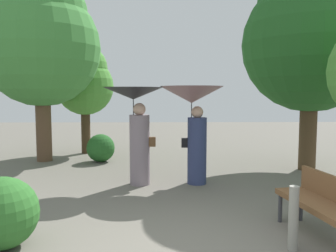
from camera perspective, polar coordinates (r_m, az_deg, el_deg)
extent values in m
cylinder|color=gray|center=(7.38, -4.68, -3.92)|extent=(0.42, 0.42, 1.48)
sphere|color=tan|center=(7.29, -4.73, 2.76)|extent=(0.26, 0.26, 0.26)
cylinder|color=#333338|center=(7.33, -5.69, 1.10)|extent=(0.02, 0.02, 0.83)
cone|color=black|center=(7.31, -5.73, 5.36)|extent=(1.25, 1.25, 0.25)
cube|color=brown|center=(7.30, -2.60, -2.60)|extent=(0.14, 0.10, 0.20)
cylinder|color=navy|center=(7.44, 4.79, -4.08)|extent=(0.41, 0.41, 1.42)
sphere|color=tan|center=(7.35, 4.84, 2.28)|extent=(0.25, 0.25, 0.25)
cylinder|color=#333338|center=(7.37, 3.88, 0.69)|extent=(0.02, 0.02, 0.80)
cone|color=gray|center=(7.34, 3.91, 5.17)|extent=(1.34, 1.34, 0.35)
cube|color=black|center=(7.42, 2.77, -2.76)|extent=(0.14, 0.10, 0.20)
cylinder|color=#38383D|center=(5.59, 17.97, -12.63)|extent=(0.06, 0.06, 0.44)
cylinder|color=#38383D|center=(5.75, 21.02, -12.21)|extent=(0.06, 0.06, 0.44)
cube|color=brown|center=(5.06, 23.47, -11.87)|extent=(0.68, 1.55, 0.08)
cube|color=brown|center=(5.14, 25.80, -9.43)|extent=(0.30, 1.49, 0.35)
cylinder|color=#42301E|center=(11.51, -13.44, 2.76)|extent=(0.29, 0.29, 2.89)
sphere|color=#4C9338|center=(11.50, -13.51, 6.36)|extent=(1.84, 1.84, 1.84)
sphere|color=#4C9338|center=(11.53, -13.58, 9.24)|extent=(1.47, 1.47, 1.47)
cylinder|color=#4C3823|center=(9.37, 22.25, 6.01)|extent=(0.42, 0.42, 4.21)
sphere|color=#235B23|center=(9.45, 22.48, 12.39)|extent=(3.36, 3.36, 3.36)
sphere|color=#235B23|center=(9.60, 22.66, 17.37)|extent=(2.69, 2.69, 2.69)
cylinder|color=brown|center=(10.50, -19.96, 6.21)|extent=(0.43, 0.43, 4.30)
sphere|color=#428C3D|center=(10.58, -20.15, 12.03)|extent=(3.31, 3.31, 3.31)
sphere|color=#428C3D|center=(10.72, -20.30, 16.60)|extent=(2.65, 2.65, 2.65)
sphere|color=#235B23|center=(10.01, -11.01, -3.58)|extent=(0.79, 0.79, 0.79)
sphere|color=#2D6B28|center=(4.87, -25.65, -12.77)|extent=(0.90, 0.90, 0.90)
cylinder|color=gray|center=(4.65, 19.93, -14.04)|extent=(0.12, 0.12, 0.80)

